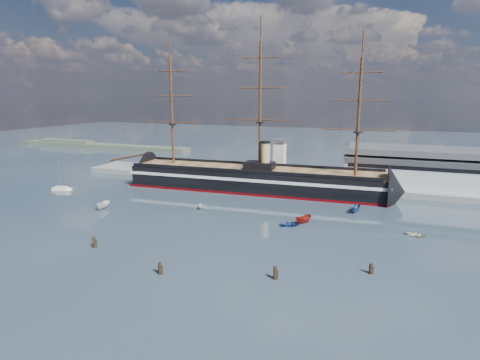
% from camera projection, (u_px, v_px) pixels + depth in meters
% --- Properties ---
extents(ground, '(600.00, 600.00, 0.00)m').
position_uv_depth(ground, '(240.00, 205.00, 121.73)').
color(ground, '#273647').
rests_on(ground, ground).
extents(quay, '(180.00, 18.00, 2.00)m').
position_uv_depth(quay, '(299.00, 184.00, 151.04)').
color(quay, slate).
rests_on(quay, ground).
extents(warehouse, '(63.00, 21.00, 11.60)m').
position_uv_depth(warehouse, '(442.00, 170.00, 136.09)').
color(warehouse, '#B7BABC').
rests_on(warehouse, ground).
extents(quay_tower, '(5.00, 5.00, 15.00)m').
position_uv_depth(quay_tower, '(280.00, 158.00, 148.75)').
color(quay_tower, silver).
rests_on(quay_tower, ground).
extents(shoreline, '(120.00, 10.00, 4.00)m').
position_uv_depth(shoreline, '(91.00, 145.00, 257.23)').
color(shoreline, '#3F4C38').
rests_on(shoreline, ground).
extents(warship, '(113.24, 20.39, 53.94)m').
position_uv_depth(warship, '(249.00, 179.00, 140.65)').
color(warship, black).
rests_on(warship, ground).
extents(sailboat, '(6.97, 3.48, 10.72)m').
position_uv_depth(sailboat, '(62.00, 188.00, 140.63)').
color(sailboat, silver).
rests_on(sailboat, ground).
extents(motorboat_a, '(7.00, 3.13, 2.72)m').
position_uv_depth(motorboat_a, '(104.00, 209.00, 117.92)').
color(motorboat_a, silver).
rests_on(motorboat_a, ground).
extents(motorboat_b, '(2.54, 3.44, 1.49)m').
position_uv_depth(motorboat_b, '(290.00, 226.00, 102.50)').
color(motorboat_b, navy).
rests_on(motorboat_b, ground).
extents(motorboat_c, '(6.90, 5.19, 2.62)m').
position_uv_depth(motorboat_c, '(303.00, 224.00, 104.27)').
color(motorboat_c, maroon).
rests_on(motorboat_c, ground).
extents(motorboat_d, '(7.14, 5.45, 2.41)m').
position_uv_depth(motorboat_d, '(201.00, 209.00, 117.80)').
color(motorboat_d, silver).
rests_on(motorboat_d, ground).
extents(motorboat_e, '(2.02, 2.96, 1.28)m').
position_uv_depth(motorboat_e, '(416.00, 237.00, 94.83)').
color(motorboat_e, beige).
rests_on(motorboat_e, ground).
extents(motorboat_f, '(6.57, 3.13, 2.53)m').
position_uv_depth(motorboat_f, '(356.00, 212.00, 114.42)').
color(motorboat_f, '#314983').
rests_on(motorboat_f, ground).
extents(piling_near_left, '(0.64, 0.64, 3.20)m').
position_uv_depth(piling_near_left, '(95.00, 248.00, 87.85)').
color(piling_near_left, black).
rests_on(piling_near_left, ground).
extents(piling_near_mid, '(0.64, 0.64, 3.10)m').
position_uv_depth(piling_near_mid, '(160.00, 274.00, 74.91)').
color(piling_near_mid, black).
rests_on(piling_near_mid, ground).
extents(piling_near_right, '(0.64, 0.64, 3.19)m').
position_uv_depth(piling_near_right, '(275.00, 279.00, 72.86)').
color(piling_near_right, black).
rests_on(piling_near_right, ground).
extents(piling_far_right, '(0.64, 0.64, 2.76)m').
position_uv_depth(piling_far_right, '(370.00, 274.00, 75.09)').
color(piling_far_right, black).
rests_on(piling_far_right, ground).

